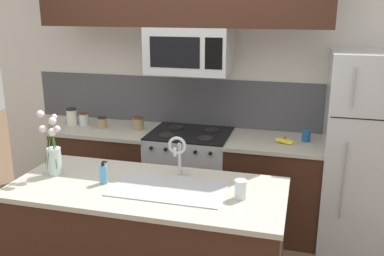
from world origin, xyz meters
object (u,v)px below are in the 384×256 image
microwave (189,50)px  storage_jar_tall (72,117)px  storage_jar_squat (138,123)px  dish_soap_bottle (103,174)px  refrigerator (372,152)px  storage_jar_medium (84,119)px  banana_bunch (285,141)px  stove_range (190,178)px  coffee_tin (306,136)px  flower_vase (53,154)px  storage_jar_short (102,123)px  drinking_glass (241,189)px  sink_faucet (178,151)px

microwave → storage_jar_tall: bearing=178.7°
storage_jar_squat → dish_soap_bottle: 1.32m
refrigerator → storage_jar_medium: refrigerator is taller
storage_jar_medium → banana_bunch: 2.02m
stove_range → dish_soap_bottle: bearing=-101.8°
storage_jar_medium → dish_soap_bottle: bearing=-56.5°
banana_bunch → coffee_tin: (0.18, 0.11, 0.03)m
stove_range → storage_jar_medium: (-1.13, 0.03, 0.51)m
storage_jar_tall → storage_jar_medium: size_ratio=1.37×
storage_jar_squat → flower_vase: 1.25m
storage_jar_short → flower_vase: bearing=-79.7°
drinking_glass → refrigerator: bearing=53.7°
refrigerator → storage_jar_medium: bearing=179.8°
coffee_tin → dish_soap_bottle: dish_soap_bottle is taller
storage_jar_tall → dish_soap_bottle: (0.99, -1.28, -0.02)m
stove_range → drinking_glass: size_ratio=7.47×
refrigerator → storage_jar_short: refrigerator is taller
storage_jar_short → drinking_glass: (1.58, -1.24, 0.01)m
banana_bunch → flower_vase: bearing=-143.5°
storage_jar_squat → banana_bunch: 1.42m
refrigerator → sink_faucet: size_ratio=5.66×
drinking_glass → coffee_tin: bearing=73.6°
coffee_tin → sink_faucet: size_ratio=0.36×
flower_vase → sink_faucet: bearing=12.1°
banana_bunch → coffee_tin: 0.21m
coffee_tin → sink_faucet: bearing=-128.8°
banana_bunch → drinking_glass: drinking_glass is taller
microwave → coffee_tin: bearing=3.8°
microwave → banana_bunch: (0.89, -0.04, -0.77)m
microwave → flower_vase: bearing=-119.5°
storage_jar_squat → refrigerator: bearing=0.1°
banana_bunch → dish_soap_bottle: 1.68m
coffee_tin → flower_vase: flower_vase is taller
dish_soap_bottle → sink_faucet: bearing=27.7°
microwave → storage_jar_squat: (-0.53, 0.04, -0.73)m
storage_jar_short → banana_bunch: 1.79m
microwave → stove_range: bearing=90.2°
stove_range → drinking_glass: 1.53m
storage_jar_medium → refrigerator: bearing=-0.2°
stove_range → sink_faucet: (0.20, -1.03, 0.65)m
storage_jar_tall → drinking_glass: 2.32m
storage_jar_tall → storage_jar_squat: storage_jar_tall is taller
storage_jar_medium → drinking_glass: (1.81, -1.30, 0.00)m
banana_bunch → microwave: bearing=177.5°
storage_jar_tall → storage_jar_short: bearing=-5.6°
storage_jar_tall → flower_vase: size_ratio=0.36×
stove_range → banana_bunch: bearing=-3.9°
storage_jar_short → banana_bunch: size_ratio=0.58×
storage_jar_medium → drinking_glass: 2.23m
storage_jar_tall → coffee_tin: bearing=1.1°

